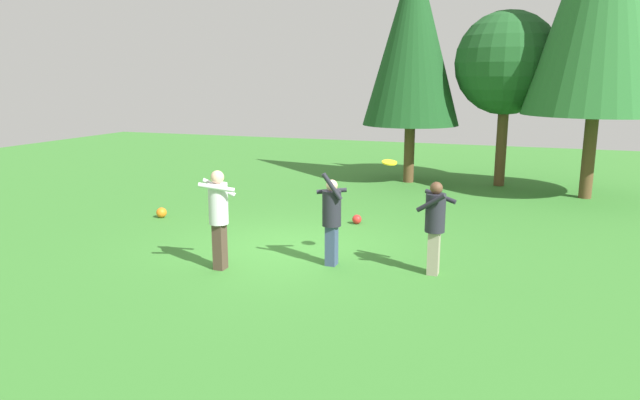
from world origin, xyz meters
name	(u,v)px	position (x,y,z in m)	size (l,w,h in m)	color
ground_plane	(289,248)	(0.00, 0.00, 0.00)	(40.00, 40.00, 0.00)	#387A2D
person_thrower	(332,215)	(1.15, -0.70, 0.94)	(0.60, 0.61, 1.74)	#38476B
person_catcher	(435,220)	(2.96, -0.58, 0.96)	(0.64, 0.60, 1.63)	gray
person_bystander	(219,211)	(-0.64, -1.59, 1.06)	(0.74, 0.68, 1.78)	#4C382D
frisbee	(389,162)	(2.10, -0.36, 1.89)	(0.37, 0.37, 0.08)	yellow
ball_orange	(161,213)	(-3.92, 1.30, 0.13)	(0.25, 0.25, 0.25)	orange
ball_red	(357,219)	(0.73, 2.34, 0.11)	(0.22, 0.22, 0.22)	red
ball_yellow	(218,211)	(-2.69, 1.87, 0.13)	(0.26, 0.26, 0.26)	yellow
tree_right	(507,64)	(3.58, 8.62, 3.77)	(3.13, 3.13, 5.36)	brown
tree_center	(413,38)	(0.75, 8.25, 4.57)	(3.06, 3.06, 7.31)	brown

